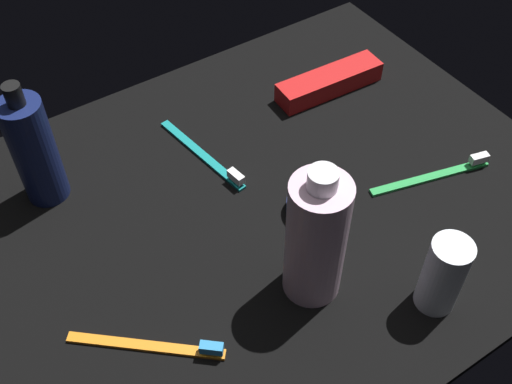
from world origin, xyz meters
The scene contains 9 objects.
ground_plane centered at (0.00, 0.00, -0.60)cm, with size 84.00×64.00×1.20cm, color black.
lotion_bottle centered at (22.06, -17.68, 8.07)cm, with size 5.62×5.62×18.44cm.
bodywash_bottle centered at (1.18, 13.77, 8.97)cm, with size 6.85×6.85×19.61cm.
deodorant_stick centered at (-9.57, 23.61, 5.28)cm, with size 4.76×4.76×10.56cm, color silver.
toothbrush_teal centered at (1.02, -11.27, 0.61)cm, with size 3.84×17.98×2.10cm.
toothbrush_orange centered at (20.71, 11.07, 0.61)cm, with size 14.46×12.61×2.10cm.
toothbrush_green centered at (-24.06, 9.25, 0.61)cm, with size 17.73×5.66×2.10cm.
toothpaste_box_red centered at (-23.04, -13.99, 1.60)cm, with size 17.60×4.40×3.20cm, color red.
cream_tin_left centered at (-5.79, 4.79, 1.00)cm, with size 7.01×7.01×2.00cm, color navy.
Camera 1 is at (29.89, 45.30, 64.34)cm, focal length 44.28 mm.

